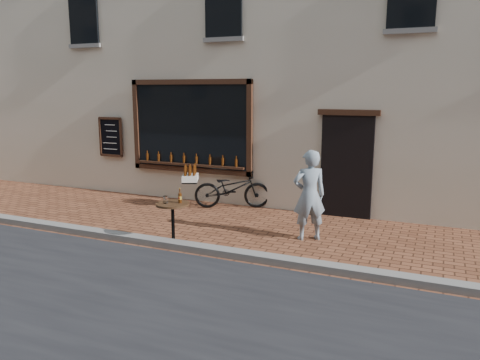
% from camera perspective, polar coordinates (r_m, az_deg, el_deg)
% --- Properties ---
extents(ground, '(90.00, 90.00, 0.00)m').
position_cam_1_polar(ground, '(7.99, -6.06, -9.07)').
color(ground, brown).
rests_on(ground, ground).
extents(kerb, '(90.00, 0.25, 0.12)m').
position_cam_1_polar(kerb, '(8.14, -5.37, -8.24)').
color(kerb, slate).
rests_on(kerb, ground).
extents(shop_building, '(28.00, 6.20, 10.00)m').
position_cam_1_polar(shop_building, '(13.73, 7.83, 20.39)').
color(shop_building, beige).
rests_on(shop_building, ground).
extents(cargo_bicycle, '(2.07, 1.35, 0.99)m').
position_cam_1_polar(cargo_bicycle, '(10.91, -1.16, -0.99)').
color(cargo_bicycle, black).
rests_on(cargo_bicycle, ground).
extents(bistro_table, '(0.60, 0.60, 1.03)m').
position_cam_1_polar(bistro_table, '(8.38, -8.18, -4.25)').
color(bistro_table, black).
rests_on(bistro_table, ground).
extents(pedestrian, '(0.73, 0.66, 1.67)m').
position_cam_1_polar(pedestrian, '(8.62, 8.44, -1.85)').
color(pedestrian, gray).
rests_on(pedestrian, ground).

